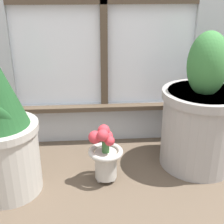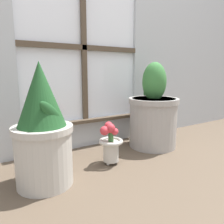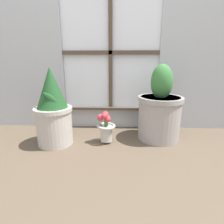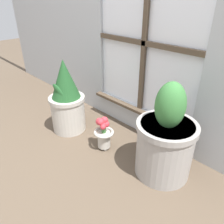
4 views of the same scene
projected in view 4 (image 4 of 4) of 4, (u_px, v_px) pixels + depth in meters
The scene contains 4 objects.
ground_plane at pixel (85, 161), 1.56m from camera, with size 10.00×10.00×0.00m, color brown.
potted_plant_left at pixel (67, 99), 1.80m from camera, with size 0.30×0.30×0.62m.
potted_plant_right at pixel (165, 141), 1.36m from camera, with size 0.37×0.37×0.64m.
flower_vase at pixel (104, 133), 1.63m from camera, with size 0.15×0.15×0.27m.
Camera 4 is at (1.00, -0.69, 1.06)m, focal length 35.00 mm.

